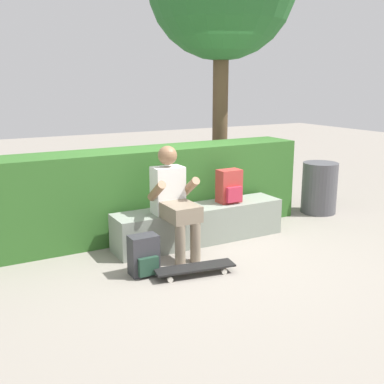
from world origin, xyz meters
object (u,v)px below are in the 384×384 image
object	(u,v)px
bench_main	(200,224)
person_skater	(174,198)
backpack_on_bench	(229,187)
skateboard_near_person	(195,268)
trash_bin	(319,188)
backpack_on_ground	(144,256)

from	to	relation	value
bench_main	person_skater	bearing A→B (deg)	-155.00
backpack_on_bench	skateboard_near_person	bearing A→B (deg)	-138.60
skateboard_near_person	trash_bin	bearing A→B (deg)	22.34
bench_main	backpack_on_bench	bearing A→B (deg)	-1.34
person_skater	trash_bin	bearing A→B (deg)	10.28
trash_bin	skateboard_near_person	bearing A→B (deg)	-157.66
trash_bin	backpack_on_bench	bearing A→B (deg)	-171.17
skateboard_near_person	trash_bin	world-z (taller)	trash_bin
skateboard_near_person	bench_main	bearing A→B (deg)	57.32
skateboard_near_person	trash_bin	size ratio (longest dim) A/B	1.12
backpack_on_bench	trash_bin	world-z (taller)	backpack_on_bench
backpack_on_bench	backpack_on_ground	size ratio (longest dim) A/B	1.00
skateboard_near_person	person_skater	bearing A→B (deg)	81.86
skateboard_near_person	backpack_on_ground	distance (m)	0.51
backpack_on_bench	person_skater	bearing A→B (deg)	-166.80
backpack_on_bench	trash_bin	distance (m)	1.77
backpack_on_ground	trash_bin	xyz separation A→B (m)	(3.10, 0.84, 0.17)
trash_bin	backpack_on_ground	bearing A→B (deg)	-164.88
bench_main	person_skater	xyz separation A→B (m)	(-0.45, -0.21, 0.42)
bench_main	backpack_on_ground	xyz separation A→B (m)	(-0.96, -0.58, -0.02)
backpack_on_bench	trash_bin	xyz separation A→B (m)	(1.73, 0.27, -0.26)
backpack_on_ground	trash_bin	bearing A→B (deg)	15.12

